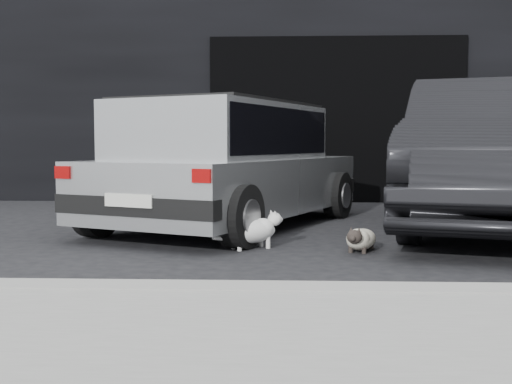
{
  "coord_description": "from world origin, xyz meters",
  "views": [
    {
      "loc": [
        0.17,
        -6.21,
        0.92
      ],
      "look_at": [
        -0.06,
        -0.88,
        0.52
      ],
      "focal_mm": 45.0,
      "sensor_mm": 36.0,
      "label": 1
    }
  ],
  "objects_px": {
    "cat_siamese": "(360,239)",
    "cat_white": "(254,230)",
    "second_car": "(495,153)",
    "silver_hatchback": "(227,159)"
  },
  "relations": [
    {
      "from": "cat_siamese",
      "to": "second_car",
      "type": "bearing_deg",
      "value": -115.02
    },
    {
      "from": "second_car",
      "to": "cat_siamese",
      "type": "distance_m",
      "value": 2.4
    },
    {
      "from": "second_car",
      "to": "cat_siamese",
      "type": "relative_size",
      "value": 7.58
    },
    {
      "from": "cat_siamese",
      "to": "cat_white",
      "type": "height_order",
      "value": "cat_white"
    },
    {
      "from": "silver_hatchback",
      "to": "cat_white",
      "type": "bearing_deg",
      "value": -52.21
    },
    {
      "from": "silver_hatchback",
      "to": "cat_siamese",
      "type": "distance_m",
      "value": 2.12
    },
    {
      "from": "silver_hatchback",
      "to": "second_car",
      "type": "relative_size",
      "value": 0.82
    },
    {
      "from": "silver_hatchback",
      "to": "second_car",
      "type": "distance_m",
      "value": 2.93
    },
    {
      "from": "cat_siamese",
      "to": "cat_white",
      "type": "relative_size",
      "value": 1.08
    },
    {
      "from": "cat_siamese",
      "to": "cat_white",
      "type": "xyz_separation_m",
      "value": [
        -0.92,
        0.12,
        0.06
      ]
    }
  ]
}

